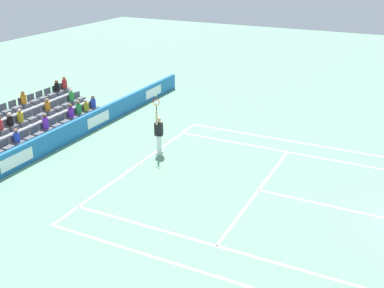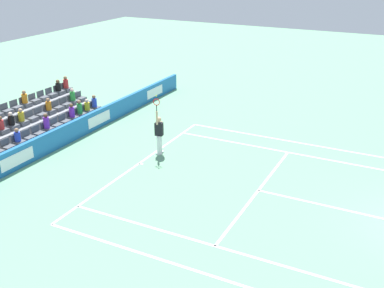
{
  "view_description": "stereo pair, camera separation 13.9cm",
  "coord_description": "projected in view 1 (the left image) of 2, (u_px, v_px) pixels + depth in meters",
  "views": [
    {
      "loc": [
        15.44,
        -1.66,
        8.63
      ],
      "look_at": [
        -0.67,
        -9.63,
        1.1
      ],
      "focal_mm": 43.4,
      "sensor_mm": 36.0,
      "label": 1
    },
    {
      "loc": [
        15.38,
        -1.54,
        8.63
      ],
      "look_at": [
        -0.67,
        -9.63,
        1.1
      ],
      "focal_mm": 43.4,
      "sensor_mm": 36.0,
      "label": 2
    }
  ],
  "objects": [
    {
      "name": "tennis_player",
      "position": [
        159.0,
        134.0,
        20.89
      ],
      "size": [
        0.53,
        0.39,
        2.85
      ],
      "color": "white",
      "rests_on": "ground"
    },
    {
      "name": "line_doubles_sideline_left",
      "position": [
        212.0,
        275.0,
        13.31
      ],
      "size": [
        0.1,
        11.89,
        0.01
      ],
      "primitive_type": "cube",
      "color": "white",
      "rests_on": "ground"
    },
    {
      "name": "line_centre_mark",
      "position": [
        141.0,
        164.0,
        20.24
      ],
      "size": [
        0.1,
        0.2,
        0.01
      ],
      "primitive_type": "cube",
      "color": "white",
      "rests_on": "ground"
    },
    {
      "name": "line_singles_sideline_left",
      "position": [
        230.0,
        250.0,
        14.44
      ],
      "size": [
        0.1,
        11.89,
        0.01
      ],
      "primitive_type": "cube",
      "color": "white",
      "rests_on": "ground"
    },
    {
      "name": "sponsor_barrier",
      "position": [
        60.0,
        137.0,
        21.87
      ],
      "size": [
        22.5,
        0.22,
        0.97
      ],
      "color": "#1E66AD",
      "rests_on": "ground"
    },
    {
      "name": "line_doubles_sideline_right",
      "position": [
        304.0,
        143.0,
        22.38
      ],
      "size": [
        0.1,
        11.89,
        0.01
      ],
      "primitive_type": "cube",
      "color": "white",
      "rests_on": "ground"
    },
    {
      "name": "line_service",
      "position": [
        259.0,
        190.0,
        18.03
      ],
      "size": [
        8.23,
        0.1,
        0.01
      ],
      "primitive_type": "cube",
      "color": "white",
      "rests_on": "ground"
    },
    {
      "name": "line_centre_service",
      "position": [
        343.0,
        209.0,
        16.72
      ],
      "size": [
        0.1,
        6.4,
        0.01
      ],
      "primitive_type": "cube",
      "color": "white",
      "rests_on": "ground"
    },
    {
      "name": "line_singles_sideline_right",
      "position": [
        297.0,
        154.0,
        21.25
      ],
      "size": [
        0.1,
        11.89,
        0.01
      ],
      "primitive_type": "cube",
      "color": "white",
      "rests_on": "ground"
    },
    {
      "name": "line_baseline",
      "position": [
        139.0,
        164.0,
        20.28
      ],
      "size": [
        10.97,
        0.1,
        0.01
      ],
      "primitive_type": "cube",
      "color": "white",
      "rests_on": "ground"
    },
    {
      "name": "stadium_stand",
      "position": [
        24.0,
        128.0,
        22.8
      ],
      "size": [
        8.68,
        2.85,
        2.16
      ],
      "color": "gray",
      "rests_on": "ground"
    }
  ]
}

